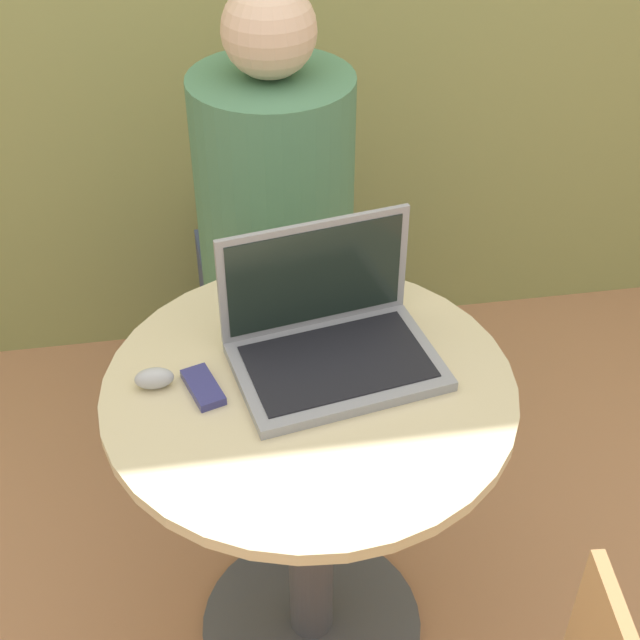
# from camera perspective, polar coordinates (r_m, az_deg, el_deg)

# --- Properties ---
(ground_plane) EXTENTS (12.00, 12.00, 0.00)m
(ground_plane) POSITION_cam_1_polar(r_m,az_deg,el_deg) (2.14, -0.54, -18.96)
(ground_plane) COLOR tan
(round_table) EXTENTS (0.73, 0.73, 0.74)m
(round_table) POSITION_cam_1_polar(r_m,az_deg,el_deg) (1.74, -0.63, -10.11)
(round_table) COLOR #4C4C51
(round_table) RESTS_ON ground_plane
(laptop) EXTENTS (0.40, 0.31, 0.24)m
(laptop) POSITION_cam_1_polar(r_m,az_deg,el_deg) (1.59, 0.64, -1.04)
(laptop) COLOR gray
(laptop) RESTS_ON round_table
(cell_phone) EXTENTS (0.08, 0.11, 0.02)m
(cell_phone) POSITION_cam_1_polar(r_m,az_deg,el_deg) (1.56, -7.49, -4.28)
(cell_phone) COLOR navy
(cell_phone) RESTS_ON round_table
(computer_mouse) EXTENTS (0.07, 0.04, 0.04)m
(computer_mouse) POSITION_cam_1_polar(r_m,az_deg,el_deg) (1.57, -10.57, -3.69)
(computer_mouse) COLOR #B2B2B7
(computer_mouse) RESTS_ON round_table
(person_seated) EXTENTS (0.37, 0.57, 1.25)m
(person_seated) POSITION_cam_1_polar(r_m,az_deg,el_deg) (2.24, -2.98, 3.28)
(person_seated) COLOR #3D4766
(person_seated) RESTS_ON ground_plane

